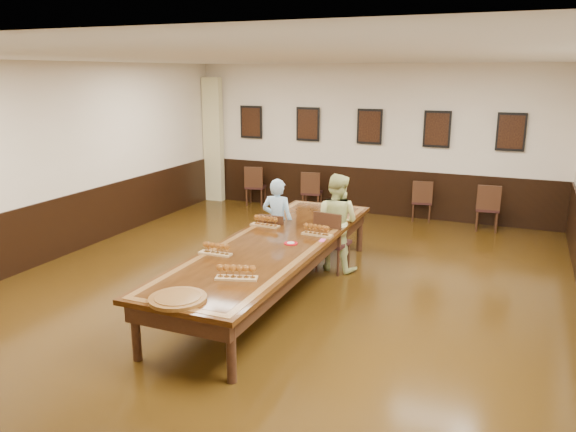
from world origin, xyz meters
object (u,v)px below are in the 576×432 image
at_px(spare_chair_d, 488,207).
at_px(person_woman, 336,222).
at_px(person_man, 278,222).
at_px(chair_woman, 333,241).
at_px(spare_chair_b, 312,191).
at_px(conference_table, 274,251).
at_px(carved_platter, 178,299).
at_px(spare_chair_a, 256,185).
at_px(spare_chair_c, 422,200).
at_px(chair_man, 275,239).

relative_size(spare_chair_d, person_woman, 0.61).
bearing_deg(person_man, spare_chair_d, -133.00).
relative_size(chair_woman, spare_chair_d, 1.05).
relative_size(chair_woman, spare_chair_b, 1.08).
xyz_separation_m(spare_chair_d, conference_table, (-2.52, -4.57, 0.15)).
relative_size(chair_woman, person_woman, 0.64).
bearing_deg(spare_chair_d, person_man, 44.57).
distance_m(person_man, carved_platter, 3.41).
bearing_deg(person_woman, spare_chair_a, -40.83).
bearing_deg(spare_chair_c, spare_chair_d, 160.24).
bearing_deg(spare_chair_b, person_man, 92.30).
xyz_separation_m(spare_chair_c, person_woman, (-0.73, -3.53, 0.33)).
bearing_deg(chair_woman, spare_chair_c, -94.05).
xyz_separation_m(spare_chair_d, person_man, (-2.96, -3.44, 0.24)).
relative_size(chair_man, chair_woman, 0.91).
bearing_deg(spare_chair_a, chair_woman, 119.43).
xyz_separation_m(spare_chair_a, person_man, (2.17, -3.63, 0.24)).
xyz_separation_m(person_man, person_woman, (0.93, 0.16, 0.06)).
bearing_deg(spare_chair_d, chair_man, 45.36).
bearing_deg(person_man, conference_table, 109.35).
height_order(spare_chair_c, person_woman, person_woman).
height_order(spare_chair_a, spare_chair_b, spare_chair_a).
height_order(chair_man, person_woman, person_woman).
relative_size(spare_chair_b, carved_platter, 1.27).
bearing_deg(carved_platter, spare_chair_d, 69.25).
height_order(spare_chair_a, person_woman, person_woman).
height_order(spare_chair_d, person_woman, person_woman).
xyz_separation_m(spare_chair_b, carved_platter, (1.13, -6.95, 0.32)).
bearing_deg(spare_chair_c, spare_chair_b, -6.38).
distance_m(spare_chair_c, conference_table, 4.97).
distance_m(spare_chair_c, carved_platter, 7.19).
bearing_deg(person_woman, spare_chair_c, -94.17).
height_order(spare_chair_b, conference_table, spare_chair_b).
xyz_separation_m(chair_man, carved_platter, (0.38, -3.29, 0.33)).
distance_m(spare_chair_a, spare_chair_c, 3.82).
bearing_deg(conference_table, person_woman, 69.48).
xyz_separation_m(person_woman, carved_platter, (-0.55, -3.54, 0.01)).
bearing_deg(chair_man, spare_chair_a, -61.98).
relative_size(person_man, person_woman, 0.92).
relative_size(spare_chair_b, person_woman, 0.59).
height_order(spare_chair_d, carved_platter, spare_chair_d).
xyz_separation_m(chair_woman, person_woman, (0.01, 0.10, 0.28)).
distance_m(chair_man, person_woman, 1.01).
height_order(chair_woman, spare_chair_b, chair_woman).
xyz_separation_m(spare_chair_b, person_man, (0.75, -3.57, 0.25)).
xyz_separation_m(chair_man, spare_chair_d, (2.96, 3.53, 0.02)).
xyz_separation_m(chair_woman, spare_chair_d, (2.05, 3.39, -0.02)).
distance_m(spare_chair_a, spare_chair_d, 5.14).
bearing_deg(spare_chair_c, person_man, 56.64).
bearing_deg(spare_chair_d, spare_chair_c, -15.25).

